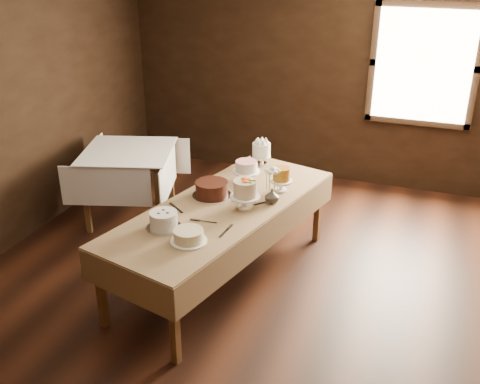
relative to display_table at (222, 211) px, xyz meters
name	(u,v)px	position (x,y,z in m)	size (l,w,h in m)	color
floor	(233,294)	(0.18, -0.23, -0.72)	(5.00, 6.00, 0.01)	black
wall_back	(315,73)	(0.18, 2.77, 0.68)	(5.00, 0.02, 2.80)	black
window	(424,66)	(1.48, 2.71, 0.88)	(1.10, 0.05, 1.30)	#FFEABF
display_table	(222,211)	(0.00, 0.00, 0.00)	(1.57, 2.66, 0.77)	#503217
side_table	(128,159)	(-1.46, 0.82, 0.01)	(1.21, 1.21, 0.83)	#503217
cake_meringue	(261,154)	(0.02, 1.08, 0.17)	(0.26, 0.26, 0.25)	silver
cake_lattice	(246,172)	(0.02, 0.61, 0.15)	(0.27, 0.27, 0.21)	white
cake_caramel	(281,181)	(0.41, 0.49, 0.16)	(0.22, 0.22, 0.25)	white
cake_chocolate	(212,189)	(-0.17, 0.15, 0.13)	(0.43, 0.43, 0.14)	silver
cake_flowers	(245,196)	(0.21, 0.02, 0.18)	(0.28, 0.28, 0.28)	white
cake_swirl	(164,221)	(-0.30, -0.57, 0.13)	(0.32, 0.32, 0.15)	silver
cake_cream	(189,236)	(-0.01, -0.71, 0.11)	(0.30, 0.30, 0.11)	white
cake_server_a	(209,222)	(0.01, -0.35, 0.06)	(0.24, 0.03, 0.01)	silver
cake_server_b	(223,234)	(0.21, -0.49, 0.06)	(0.24, 0.03, 0.01)	silver
cake_server_c	(239,194)	(0.06, 0.27, 0.06)	(0.24, 0.03, 0.01)	silver
cake_server_d	(269,201)	(0.37, 0.23, 0.06)	(0.24, 0.03, 0.01)	silver
cake_server_e	(179,210)	(-0.33, -0.23, 0.06)	(0.24, 0.03, 0.01)	silver
flower_vase	(272,196)	(0.41, 0.20, 0.13)	(0.13, 0.13, 0.14)	#2D2823
flower_bouquet	(272,177)	(0.41, 0.20, 0.31)	(0.14, 0.14, 0.20)	white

